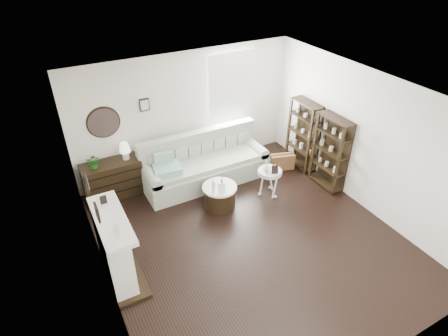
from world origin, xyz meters
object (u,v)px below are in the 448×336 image
sofa (204,166)px  drum_table (220,196)px  dresser (113,179)px  pedestal_table (270,172)px

sofa → drum_table: 1.02m
dresser → sofa: bearing=-11.4°
sofa → dresser: 1.95m
sofa → pedestal_table: size_ratio=4.58×
drum_table → pedestal_table: size_ratio=1.14×
sofa → drum_table: size_ratio=4.00×
pedestal_table → dresser: bearing=151.9°
dresser → pedestal_table: bearing=-28.1°
sofa → dresser: sofa is taller
sofa → drum_table: bearing=-98.1°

